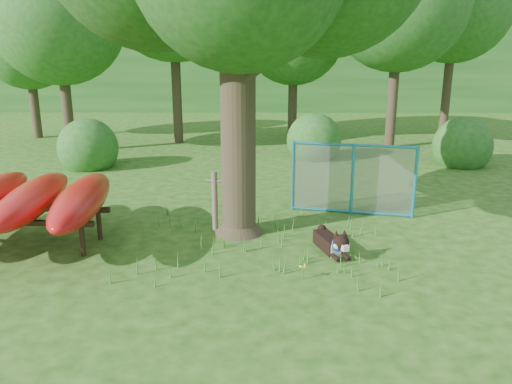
{
  "coord_description": "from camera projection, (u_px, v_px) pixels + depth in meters",
  "views": [
    {
      "loc": [
        0.33,
        -7.36,
        3.4
      ],
      "look_at": [
        0.2,
        1.2,
        1.0
      ],
      "focal_mm": 35.0,
      "sensor_mm": 36.0,
      "label": 1
    }
  ],
  "objects": [
    {
      "name": "fence_section",
      "position": [
        352.0,
        179.0,
        10.71
      ],
      "size": [
        2.6,
        0.64,
        2.58
      ],
      "rotation": [
        0.0,
        0.0,
        -0.22
      ],
      "color": "teal",
      "rests_on": "ground"
    },
    {
      "name": "bg_tree_f",
      "position": [
        27.0,
        44.0,
        19.64
      ],
      "size": [
        3.6,
        3.6,
        5.55
      ],
      "color": "#32291B",
      "rests_on": "ground"
    },
    {
      "name": "wooded_hillside",
      "position": [
        259.0,
        58.0,
        34.15
      ],
      "size": [
        80.0,
        12.0,
        6.0
      ],
      "primitive_type": "cube",
      "color": "#1F591C",
      "rests_on": "ground"
    },
    {
      "name": "wildflower_clump",
      "position": [
        303.0,
        268.0,
        7.7
      ],
      "size": [
        0.11,
        0.09,
        0.24
      ],
      "rotation": [
        0.0,
        0.0,
        0.19
      ],
      "color": "#3D812A",
      "rests_on": "ground"
    },
    {
      "name": "shrub_left",
      "position": [
        90.0,
        167.0,
        15.3
      ],
      "size": [
        1.8,
        1.8,
        1.8
      ],
      "primitive_type": "sphere",
      "color": "#1F591C",
      "rests_on": "ground"
    },
    {
      "name": "bg_tree_d",
      "position": [
        400.0,
        2.0,
        17.15
      ],
      "size": [
        4.8,
        4.8,
        7.5
      ],
      "color": "#32291B",
      "rests_on": "ground"
    },
    {
      "name": "bg_tree_c",
      "position": [
        294.0,
        34.0,
        19.39
      ],
      "size": [
        4.0,
        4.0,
        6.12
      ],
      "color": "#32291B",
      "rests_on": "ground"
    },
    {
      "name": "shrub_right",
      "position": [
        460.0,
        165.0,
        15.61
      ],
      "size": [
        1.8,
        1.8,
        1.8
      ],
      "primitive_type": "sphere",
      "color": "#1F591C",
      "rests_on": "ground"
    },
    {
      "name": "kayak_rack",
      "position": [
        8.0,
        198.0,
        8.88
      ],
      "size": [
        3.72,
        3.54,
        1.17
      ],
      "rotation": [
        0.0,
        0.0,
        -0.05
      ],
      "color": "black",
      "rests_on": "ground"
    },
    {
      "name": "wooden_post",
      "position": [
        215.0,
        200.0,
        9.68
      ],
      "size": [
        0.33,
        0.12,
        1.2
      ],
      "rotation": [
        0.0,
        0.0,
        -0.12
      ],
      "color": "brown",
      "rests_on": "ground"
    },
    {
      "name": "husky_dog",
      "position": [
        333.0,
        243.0,
        8.72
      ],
      "size": [
        0.56,
        1.18,
        0.53
      ],
      "rotation": [
        0.0,
        0.0,
        0.3
      ],
      "color": "black",
      "rests_on": "ground"
    },
    {
      "name": "bg_tree_e",
      "position": [
        455.0,
        5.0,
        19.96
      ],
      "size": [
        4.6,
        4.6,
        7.55
      ],
      "color": "#32291B",
      "rests_on": "ground"
    },
    {
      "name": "ground",
      "position": [
        242.0,
        272.0,
        8.01
      ],
      "size": [
        80.0,
        80.0,
        0.0
      ],
      "primitive_type": "plane",
      "color": "#204D0F",
      "rests_on": "ground"
    },
    {
      "name": "shrub_mid",
      "position": [
        313.0,
        158.0,
        16.64
      ],
      "size": [
        1.8,
        1.8,
        1.8
      ],
      "primitive_type": "sphere",
      "color": "#1F591C",
      "rests_on": "ground"
    },
    {
      "name": "bg_tree_a",
      "position": [
        58.0,
        18.0,
        16.52
      ],
      "size": [
        4.4,
        4.4,
        6.7
      ],
      "color": "#32291B",
      "rests_on": "ground"
    }
  ]
}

